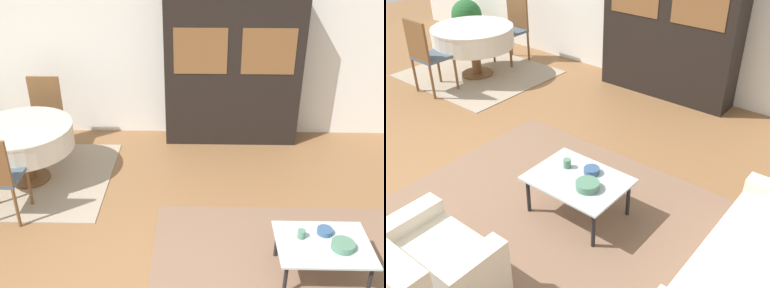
{
  "view_description": "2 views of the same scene",
  "coord_description": "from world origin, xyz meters",
  "views": [
    {
      "loc": [
        0.29,
        -2.65,
        3.12
      ],
      "look_at": [
        0.2,
        1.4,
        0.95
      ],
      "focal_mm": 42.0,
      "sensor_mm": 36.0,
      "label": 1
    },
    {
      "loc": [
        3.43,
        -1.97,
        2.71
      ],
      "look_at": [
        1.42,
        0.55,
        0.75
      ],
      "focal_mm": 42.0,
      "sensor_mm": 36.0,
      "label": 2
    }
  ],
  "objects": [
    {
      "name": "area_rug",
      "position": [
        1.3,
        0.52,
        0.01
      ],
      "size": [
        2.97,
        2.19,
        0.01
      ],
      "color": "brown",
      "rests_on": "ground_plane"
    },
    {
      "name": "display_cabinet",
      "position": [
        0.73,
        3.37,
        1.04
      ],
      "size": [
        1.89,
        0.42,
        2.07
      ],
      "color": "black",
      "rests_on": "ground_plane"
    },
    {
      "name": "dining_table",
      "position": [
        -1.88,
        2.17,
        0.6
      ],
      "size": [
        1.21,
        1.21,
        0.75
      ],
      "color": "brown",
      "rests_on": "dining_rug"
    },
    {
      "name": "cup",
      "position": [
        1.23,
        0.62,
        0.44
      ],
      "size": [
        0.07,
        0.07,
        0.08
      ],
      "color": "#4C7A60",
      "rests_on": "coffee_table"
    },
    {
      "name": "bowl_small",
      "position": [
        1.46,
        0.69,
        0.42
      ],
      "size": [
        0.14,
        0.14,
        0.05
      ],
      "color": "#33517A",
      "rests_on": "coffee_table"
    },
    {
      "name": "coffee_table",
      "position": [
        1.42,
        0.55,
        0.36
      ],
      "size": [
        0.86,
        0.64,
        0.38
      ],
      "color": "black",
      "rests_on": "area_rug"
    },
    {
      "name": "dining_rug",
      "position": [
        -1.9,
        2.2,
        0.01
      ],
      "size": [
        2.05,
        1.83,
        0.01
      ],
      "color": "gray",
      "rests_on": "ground_plane"
    },
    {
      "name": "wall_back",
      "position": [
        0.0,
        3.63,
        1.35
      ],
      "size": [
        10.0,
        0.06,
        2.7
      ],
      "color": "white",
      "rests_on": "ground_plane"
    },
    {
      "name": "dining_chair_far",
      "position": [
        -1.88,
        3.0,
        0.6
      ],
      "size": [
        0.44,
        0.44,
        1.04
      ],
      "rotation": [
        0.0,
        0.0,
        3.14
      ],
      "color": "brown",
      "rests_on": "dining_rug"
    },
    {
      "name": "bowl",
      "position": [
        1.57,
        0.48,
        0.43
      ],
      "size": [
        0.21,
        0.21,
        0.07
      ],
      "color": "#4C7A60",
      "rests_on": "coffee_table"
    }
  ]
}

